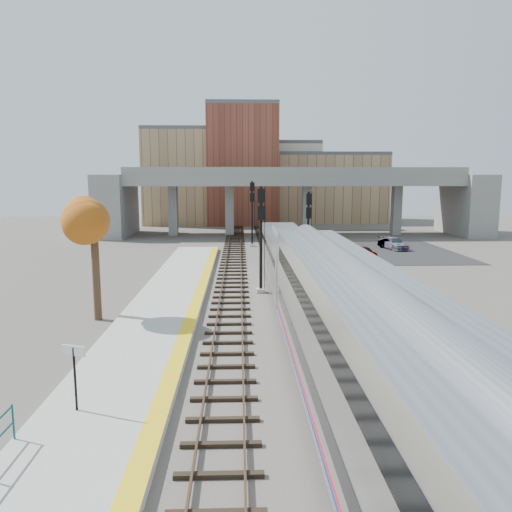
# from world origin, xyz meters

# --- Properties ---
(ground) EXTENTS (160.00, 160.00, 0.00)m
(ground) POSITION_xyz_m (0.00, 0.00, 0.00)
(ground) COLOR #47423D
(ground) RESTS_ON ground
(platform) EXTENTS (4.50, 60.00, 0.35)m
(platform) POSITION_xyz_m (-7.25, 0.00, 0.17)
(platform) COLOR #9E9E99
(platform) RESTS_ON ground
(yellow_strip) EXTENTS (0.70, 60.00, 0.01)m
(yellow_strip) POSITION_xyz_m (-5.35, 0.00, 0.35)
(yellow_strip) COLOR yellow
(yellow_strip) RESTS_ON platform
(tracks) EXTENTS (10.70, 95.00, 0.25)m
(tracks) POSITION_xyz_m (0.93, 12.50, 0.08)
(tracks) COLOR black
(tracks) RESTS_ON ground
(overpass) EXTENTS (54.00, 12.00, 9.50)m
(overpass) POSITION_xyz_m (4.92, 45.00, 5.81)
(overpass) COLOR slate
(overpass) RESTS_ON ground
(buildings_far) EXTENTS (43.00, 21.00, 20.60)m
(buildings_far) POSITION_xyz_m (1.26, 66.57, 7.88)
(buildings_far) COLOR tan
(buildings_far) RESTS_ON ground
(parking_lot) EXTENTS (14.00, 18.00, 0.04)m
(parking_lot) POSITION_xyz_m (14.00, 28.00, 0.02)
(parking_lot) COLOR black
(parking_lot) RESTS_ON ground
(locomotive) EXTENTS (3.02, 19.05, 4.10)m
(locomotive) POSITION_xyz_m (1.00, 11.15, 2.28)
(locomotive) COLOR #A8AAB2
(locomotive) RESTS_ON ground
(coach) EXTENTS (3.03, 25.00, 5.00)m
(coach) POSITION_xyz_m (1.00, -11.46, 2.80)
(coach) COLOR #A8AAB2
(coach) RESTS_ON ground
(signal_mast_near) EXTENTS (0.60, 0.64, 7.54)m
(signal_mast_near) POSITION_xyz_m (-1.10, 8.47, 3.83)
(signal_mast_near) COLOR #9E9E99
(signal_mast_near) RESTS_ON ground
(signal_mast_mid) EXTENTS (0.60, 0.64, 7.01)m
(signal_mast_mid) POSITION_xyz_m (3.00, 14.04, 3.47)
(signal_mast_mid) COLOR #9E9E99
(signal_mast_mid) RESTS_ON ground
(signal_mast_far) EXTENTS (0.60, 0.64, 7.73)m
(signal_mast_far) POSITION_xyz_m (-1.10, 32.62, 3.95)
(signal_mast_far) COLOR #9E9E99
(signal_mast_far) RESTS_ON ground
(station_sign) EXTENTS (0.86, 0.35, 2.27)m
(station_sign) POSITION_xyz_m (-8.13, -10.16, 1.98)
(station_sign) COLOR black
(station_sign) RESTS_ON platform
(tree) EXTENTS (3.60, 3.60, 7.14)m
(tree) POSITION_xyz_m (-10.79, 2.02, 5.30)
(tree) COLOR #382619
(tree) RESTS_ON ground
(car_a) EXTENTS (2.30, 3.39, 1.07)m
(car_a) POSITION_xyz_m (10.33, 24.27, 0.58)
(car_a) COLOR #99999E
(car_a) RESTS_ON parking_lot
(car_b) EXTENTS (2.48, 3.58, 1.12)m
(car_b) POSITION_xyz_m (14.80, 29.96, 0.60)
(car_b) COLOR #99999E
(car_b) RESTS_ON parking_lot
(car_c) EXTENTS (2.79, 4.82, 1.31)m
(car_c) POSITION_xyz_m (15.04, 29.69, 0.70)
(car_c) COLOR #99999E
(car_c) RESTS_ON parking_lot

